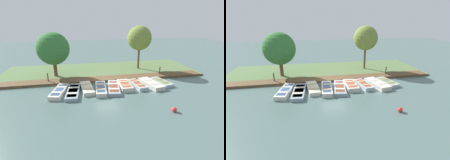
{
  "view_description": "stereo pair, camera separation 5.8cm",
  "coord_description": "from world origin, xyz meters",
  "views": [
    {
      "loc": [
        16.68,
        -2.81,
        6.56
      ],
      "look_at": [
        0.4,
        0.42,
        0.65
      ],
      "focal_mm": 28.0,
      "sensor_mm": 36.0,
      "label": 1
    },
    {
      "loc": [
        16.69,
        -2.75,
        6.56
      ],
      "look_at": [
        0.4,
        0.42,
        0.65
      ],
      "focal_mm": 28.0,
      "sensor_mm": 36.0,
      "label": 2
    }
  ],
  "objects": [
    {
      "name": "ground_plane",
      "position": [
        0.0,
        0.0,
        0.0
      ],
      "size": [
        80.0,
        80.0,
        0.0
      ],
      "primitive_type": "plane",
      "color": "#4C6660"
    },
    {
      "name": "shore_bank",
      "position": [
        -5.0,
        0.0,
        0.08
      ],
      "size": [
        8.0,
        24.0,
        0.17
      ],
      "color": "#567042",
      "rests_on": "ground_plane"
    },
    {
      "name": "rowboat_3",
      "position": [
        1.34,
        -0.86,
        0.21
      ],
      "size": [
        3.41,
        1.26,
        0.41
      ],
      "rotation": [
        0.0,
        0.0,
        -0.09
      ],
      "color": "beige",
      "rests_on": "ground_plane"
    },
    {
      "name": "park_tree_left",
      "position": [
        -4.88,
        5.03,
        4.13
      ],
      "size": [
        3.08,
        3.08,
        5.69
      ],
      "color": "brown",
      "rests_on": "ground_plane"
    },
    {
      "name": "rowboat_7",
      "position": [
        1.03,
        4.38,
        0.21
      ],
      "size": [
        3.42,
        1.83,
        0.42
      ],
      "rotation": [
        0.0,
        0.0,
        0.21
      ],
      "color": "beige",
      "rests_on": "ground_plane"
    },
    {
      "name": "rowboat_1",
      "position": [
        1.54,
        -3.44,
        0.17
      ],
      "size": [
        3.64,
        1.4,
        0.34
      ],
      "rotation": [
        0.0,
        0.0,
        -0.1
      ],
      "color": "#8C9EA8",
      "rests_on": "ground_plane"
    },
    {
      "name": "rowboat_8",
      "position": [
        0.71,
        5.63,
        0.17
      ],
      "size": [
        2.85,
        1.69,
        0.34
      ],
      "rotation": [
        0.0,
        0.0,
        0.24
      ],
      "color": "#B2BCC1",
      "rests_on": "ground_plane"
    },
    {
      "name": "buoy",
      "position": [
        6.4,
        3.92,
        0.19
      ],
      "size": [
        0.37,
        0.37,
        0.37
      ],
      "color": "red",
      "rests_on": "ground_plane"
    },
    {
      "name": "park_tree_far_left",
      "position": [
        -3.65,
        -5.46,
        3.33
      ],
      "size": [
        3.62,
        3.62,
        5.16
      ],
      "color": "brown",
      "rests_on": "ground_plane"
    },
    {
      "name": "rowboat_4",
      "position": [
        1.26,
        0.43,
        0.16
      ],
      "size": [
        3.68,
        1.62,
        0.34
      ],
      "rotation": [
        0.0,
        0.0,
        -0.16
      ],
      "color": "#8C9EA8",
      "rests_on": "ground_plane"
    },
    {
      "name": "rowboat_0",
      "position": [
        1.26,
        -4.7,
        0.19
      ],
      "size": [
        3.42,
        1.7,
        0.39
      ],
      "rotation": [
        0.0,
        0.0,
        -0.22
      ],
      "color": "beige",
      "rests_on": "ground_plane"
    },
    {
      "name": "mooring_post_near",
      "position": [
        -1.72,
        -6.06,
        0.58
      ],
      "size": [
        0.12,
        0.12,
        1.15
      ],
      "color": "brown",
      "rests_on": "ground_plane"
    },
    {
      "name": "mooring_post_far",
      "position": [
        -1.72,
        6.62,
        0.58
      ],
      "size": [
        0.12,
        0.12,
        1.15
      ],
      "color": "brown",
      "rests_on": "ground_plane"
    },
    {
      "name": "rowboat_2",
      "position": [
        0.93,
        -2.16,
        0.19
      ],
      "size": [
        3.21,
        1.3,
        0.38
      ],
      "rotation": [
        0.0,
        0.0,
        0.09
      ],
      "color": "beige",
      "rests_on": "ground_plane"
    },
    {
      "name": "rowboat_5",
      "position": [
        1.01,
        1.61,
        0.22
      ],
      "size": [
        2.68,
        1.17,
        0.44
      ],
      "rotation": [
        0.0,
        0.0,
        -0.02
      ],
      "color": "beige",
      "rests_on": "ground_plane"
    },
    {
      "name": "rowboat_6",
      "position": [
        0.96,
        2.94,
        0.19
      ],
      "size": [
        2.9,
        1.41,
        0.38
      ],
      "rotation": [
        0.0,
        0.0,
        0.17
      ],
      "color": "#B2BCC1",
      "rests_on": "ground_plane"
    },
    {
      "name": "dock_walkway",
      "position": [
        -1.58,
        0.0,
        0.12
      ],
      "size": [
        1.56,
        23.05,
        0.25
      ],
      "color": "brown",
      "rests_on": "ground_plane"
    }
  ]
}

